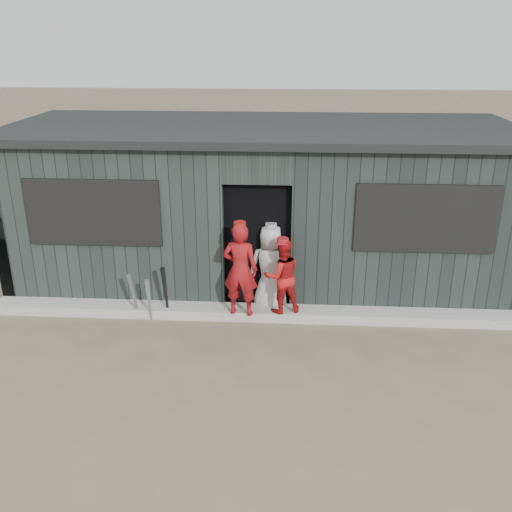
# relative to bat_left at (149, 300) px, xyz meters

# --- Properties ---
(ground) EXTENTS (80.00, 80.00, 0.00)m
(ground) POSITION_rel_bat_left_xyz_m (1.55, -1.57, -0.35)
(ground) COLOR brown
(ground) RESTS_ON ground
(curb) EXTENTS (8.00, 0.36, 0.15)m
(curb) POSITION_rel_bat_left_xyz_m (1.55, 0.25, -0.28)
(curb) COLOR #A2A29C
(curb) RESTS_ON ground
(bat_left) EXTENTS (0.09, 0.22, 0.71)m
(bat_left) POSITION_rel_bat_left_xyz_m (0.00, 0.00, 0.00)
(bat_left) COLOR #9A9AA3
(bat_left) RESTS_ON ground
(bat_mid) EXTENTS (0.11, 0.29, 0.79)m
(bat_mid) POSITION_rel_bat_left_xyz_m (-0.23, 0.04, 0.04)
(bat_mid) COLOR gray
(bat_mid) RESTS_ON ground
(bat_right) EXTENTS (0.08, 0.24, 0.86)m
(bat_right) POSITION_rel_bat_left_xyz_m (0.22, 0.14, 0.07)
(bat_right) COLOR black
(bat_right) RESTS_ON ground
(player_red_left) EXTENTS (0.54, 0.39, 1.39)m
(player_red_left) POSITION_rel_bat_left_xyz_m (1.34, 0.08, 0.49)
(player_red_left) COLOR maroon
(player_red_left) RESTS_ON curb
(player_red_right) EXTENTS (0.64, 0.56, 1.12)m
(player_red_right) POSITION_rel_bat_left_xyz_m (1.94, 0.19, 0.36)
(player_red_right) COLOR #B31616
(player_red_right) RESTS_ON curb
(player_grey_back) EXTENTS (0.67, 0.44, 1.38)m
(player_grey_back) POSITION_rel_bat_left_xyz_m (1.76, 0.53, 0.33)
(player_grey_back) COLOR #B7B7B7
(player_grey_back) RESTS_ON ground
(dugout) EXTENTS (8.30, 3.30, 2.62)m
(dugout) POSITION_rel_bat_left_xyz_m (1.55, 1.93, 0.93)
(dugout) COLOR black
(dugout) RESTS_ON ground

